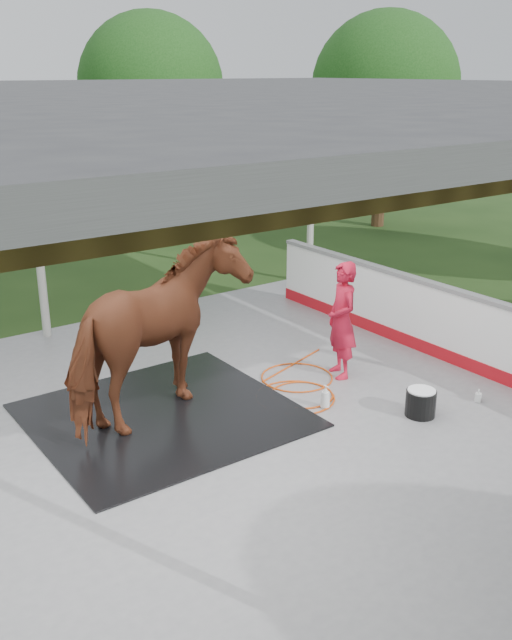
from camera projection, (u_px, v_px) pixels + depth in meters
ground at (192, 454)px, 8.36m from camera, size 100.00×100.00×0.00m
concrete_slab at (192, 452)px, 8.35m from camera, size 12.00×10.00×0.05m
pavilion_structure at (180, 101)px, 7.04m from camera, size 12.60×10.60×4.05m
dasher_board at (454, 328)px, 10.70m from camera, size 0.16×8.00×1.15m
tree_belt at (163, 115)px, 7.95m from camera, size 28.00×28.00×5.80m
rubber_mat at (164, 415)px, 9.16m from camera, size 3.19×2.99×0.02m
horse at (160, 334)px, 8.79m from camera, size 2.89×2.13×2.22m
handler at (342, 320)px, 10.12m from camera, size 0.59×0.72×1.70m
wash_bucket at (421, 402)px, 9.13m from camera, size 0.39×0.39×0.36m
soap_bottle_a at (325, 397)px, 9.34m from camera, size 0.13×0.13×0.32m
soap_bottle_b at (478, 395)px, 9.54m from camera, size 0.11×0.11×0.18m
hose_coil at (297, 389)px, 9.92m from camera, size 1.94×1.69×0.02m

